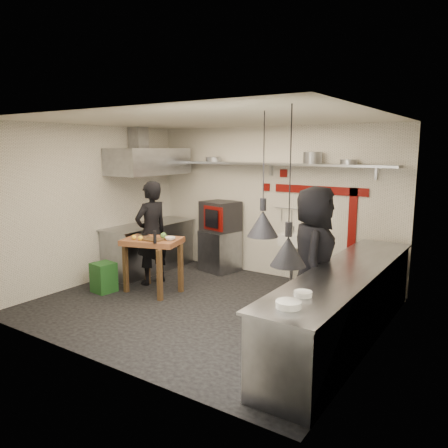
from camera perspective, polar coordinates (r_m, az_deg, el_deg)
The scene contains 47 objects.
floor at distance 6.82m, azimuth -2.38°, elevation -10.74°, with size 5.00×5.00×0.00m, color black.
ceiling at distance 6.39m, azimuth -2.57°, elevation 13.45°, with size 5.00×5.00×0.00m, color beige.
wall_back at distance 8.23m, azimuth 6.19°, elevation 2.84°, with size 5.00×0.04×2.80m, color silver.
wall_front at distance 4.95m, azimuth -16.97°, elevation -2.21°, with size 5.00×0.04×2.80m, color silver.
wall_left at distance 8.18m, azimuth -16.78°, elevation 2.43°, with size 0.04×4.20×2.80m, color silver.
wall_right at distance 5.40m, azimuth 19.50°, elevation -1.38°, with size 0.04×4.20×2.80m, color silver.
red_band_horiz at distance 7.79m, azimuth 12.38°, elevation 4.35°, with size 1.70×0.02×0.14m, color #600A06.
red_band_vert at distance 7.66m, azimuth 16.43°, elevation 0.45°, with size 0.14×0.02×1.10m, color #600A06.
red_tile_a at distance 8.05m, azimuth 7.79°, elevation 6.58°, with size 0.14×0.02×0.14m, color #600A06.
red_tile_b at distance 8.23m, azimuth 5.55°, elevation 4.81°, with size 0.14×0.02×0.14m, color #600A06.
back_shelf at distance 8.02m, azimuth 5.69°, elevation 7.83°, with size 4.60×0.34×0.04m, color slate.
shelf_bracket_left at distance 9.19m, azimuth -4.47°, elevation 7.48°, with size 0.04×0.06×0.24m, color slate.
shelf_bracket_mid at distance 8.15m, azimuth 6.18°, elevation 7.15°, with size 0.04×0.06×0.24m, color slate.
shelf_bracket_right at distance 7.47m, azimuth 19.29°, elevation 6.41°, with size 0.04×0.06×0.24m, color slate.
pan_far_left at distance 8.64m, azimuth -1.40°, elevation 8.45°, with size 0.30×0.30×0.09m, color slate.
pan_mid_left at distance 8.62m, azimuth -1.16°, elevation 8.38°, with size 0.24×0.24×0.07m, color slate.
stock_pot at distance 7.65m, azimuth 11.49°, elevation 8.48°, with size 0.32×0.32×0.20m, color slate.
pan_right at distance 7.43m, azimuth 15.98°, elevation 7.80°, with size 0.27×0.27×0.08m, color slate.
oven_stand at distance 8.62m, azimuth -0.57°, elevation -3.53°, with size 0.65×0.59×0.80m, color slate.
combi_oven at distance 8.52m, azimuth -0.47°, elevation 1.04°, with size 0.63×0.59×0.58m, color black.
oven_door at distance 8.25m, azimuth -1.41°, elevation 0.74°, with size 0.52×0.03×0.46m, color #600A06.
oven_glass at distance 8.22m, azimuth -1.64°, elevation 0.71°, with size 0.35×0.02×0.34m, color black.
hand_sink at distance 7.94m, azimuth 9.03°, elevation -2.03°, with size 0.46×0.34×0.22m, color silver.
sink_tap at distance 7.90m, azimuth 9.06°, elevation -0.75°, with size 0.03×0.03×0.14m, color slate.
sink_drain at distance 8.00m, azimuth 8.82°, elevation -5.16°, with size 0.06×0.06×0.66m, color slate.
utensil_rail at distance 7.97m, azimuth 9.56°, elevation 1.95°, with size 0.02×0.02×0.90m, color slate.
counter_right at distance 5.74m, azimuth 15.51°, elevation -10.36°, with size 0.70×3.80×0.90m, color slate.
counter_right_top at distance 5.60m, azimuth 15.73°, elevation -5.89°, with size 0.76×3.90×0.03m, color slate.
plate_stack at distance 4.18m, azimuth 8.43°, elevation -10.35°, with size 0.24×0.24×0.07m, color silver.
small_bowl_right at distance 4.52m, azimuth 10.28°, elevation -8.95°, with size 0.18×0.18×0.05m, color silver.
counter_left at distance 8.79m, azimuth -9.73°, elevation -3.08°, with size 0.70×1.90×0.90m, color slate.
counter_left_top at distance 8.70m, azimuth -9.82°, elevation -0.10°, with size 0.76×2.00×0.03m, color slate.
extractor_hood at distance 8.54m, azimuth -9.82°, elevation 8.06°, with size 0.78×1.60×0.50m, color slate.
hood_duct at distance 8.71m, azimuth -11.11°, elevation 10.68°, with size 0.28×0.28×0.50m, color slate.
green_bin at distance 7.69m, azimuth -15.43°, elevation -6.73°, with size 0.34×0.34×0.50m, color #1C4E1D.
prep_table at distance 7.44m, azimuth -9.26°, elevation -5.36°, with size 0.92×0.64×0.92m, color brown, non-canonical shape.
cutting_board at distance 7.20m, azimuth -9.34°, elevation -2.01°, with size 0.35×0.25×0.03m, color #4D341D.
pepper_mill at distance 6.95m, azimuth -9.01°, elevation -1.71°, with size 0.05×0.05×0.20m, color black.
lemon_a at distance 7.30m, azimuth -11.68°, elevation -1.71°, with size 0.08×0.08×0.08m, color gold.
lemon_b at distance 7.22m, azimuth -10.87°, elevation -1.83°, with size 0.08×0.08×0.08m, color gold.
veg_ball at distance 7.31m, azimuth -7.91°, elevation -1.51°, with size 0.10×0.10×0.10m, color #497D37.
steel_tray at distance 7.54m, azimuth -10.42°, elevation -1.49°, with size 0.18×0.12×0.03m, color slate.
bowl at distance 7.16m, azimuth -7.04°, elevation -1.90°, with size 0.18×0.18×0.05m, color silver.
heat_lamp_near at distance 4.87m, azimuth 5.19°, elevation 6.38°, with size 0.35×0.35×1.39m, color black, non-canonical shape.
heat_lamp_far at distance 4.15m, azimuth 8.59°, elevation 4.77°, with size 0.35×0.35×1.52m, color black, non-canonical shape.
chef_left at distance 7.84m, azimuth -9.46°, elevation -1.16°, with size 0.67×0.44×1.84m, color black.
chef_right at distance 6.00m, azimuth 11.65°, elevation -4.25°, with size 0.93×0.61×1.91m, color black.
Camera 1 is at (3.77, -5.15, 2.40)m, focal length 35.00 mm.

